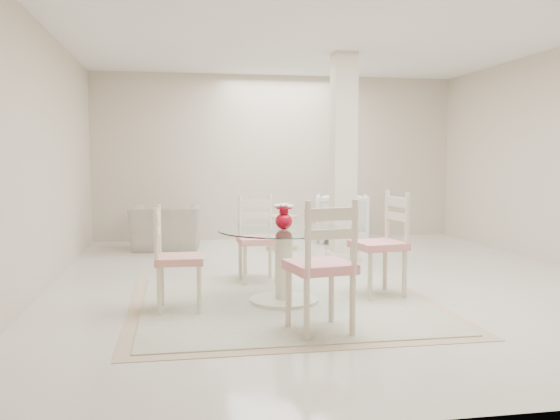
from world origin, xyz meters
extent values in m
plane|color=white|center=(0.00, 0.00, 0.00)|extent=(7.00, 7.00, 0.00)
cube|color=beige|center=(0.00, 3.50, 1.35)|extent=(6.00, 0.02, 2.70)
cube|color=beige|center=(0.00, -3.50, 1.35)|extent=(6.00, 0.02, 2.70)
cube|color=beige|center=(-3.00, 0.00, 1.35)|extent=(0.02, 7.00, 2.70)
cube|color=white|center=(0.00, 0.00, 2.70)|extent=(6.00, 7.00, 0.02)
cube|color=beige|center=(0.50, 1.30, 1.35)|extent=(0.30, 0.30, 2.70)
cube|color=tan|center=(-0.70, -0.95, 0.00)|extent=(2.80, 2.80, 0.01)
cube|color=beige|center=(-0.70, -0.95, 0.01)|extent=(2.56, 2.56, 0.01)
cylinder|color=beige|center=(-0.70, -0.95, 0.02)|extent=(0.63, 0.63, 0.05)
cylinder|color=beige|center=(-0.70, -0.95, 0.36)|extent=(0.16, 0.16, 0.64)
cylinder|color=beige|center=(-0.70, -0.95, 0.67)|extent=(0.26, 0.26, 0.03)
cylinder|color=white|center=(-0.70, -0.95, 0.68)|extent=(1.20, 1.20, 0.01)
ellipsoid|color=#AB0519|center=(-0.70, -0.95, 0.76)|extent=(0.16, 0.16, 0.15)
cylinder|color=#AB0519|center=(-0.70, -0.95, 0.86)|extent=(0.08, 0.08, 0.04)
cylinder|color=#AB0519|center=(-0.70, -0.95, 0.89)|extent=(0.14, 0.14, 0.02)
ellipsoid|color=white|center=(-0.70, -0.95, 0.91)|extent=(0.09, 0.09, 0.04)
ellipsoid|color=white|center=(-0.66, -0.93, 0.90)|extent=(0.09, 0.09, 0.04)
ellipsoid|color=white|center=(-0.75, -0.92, 0.90)|extent=(0.09, 0.09, 0.04)
cylinder|color=beige|center=(0.03, -0.69, 0.23)|extent=(0.04, 0.04, 0.47)
cylinder|color=beige|center=(0.09, -1.05, 0.23)|extent=(0.04, 0.04, 0.47)
cylinder|color=beige|center=(0.39, -0.63, 0.23)|extent=(0.04, 0.04, 0.47)
cylinder|color=beige|center=(0.45, -0.99, 0.23)|extent=(0.04, 0.04, 0.47)
cube|color=red|center=(0.24, -0.84, 0.50)|extent=(0.52, 0.52, 0.07)
cube|color=beige|center=(0.44, -0.81, 0.84)|extent=(0.11, 0.41, 0.55)
cylinder|color=beige|center=(-0.97, -0.18, 0.21)|extent=(0.04, 0.04, 0.43)
cylinder|color=beige|center=(-0.64, -0.17, 0.21)|extent=(0.04, 0.04, 0.43)
cylinder|color=beige|center=(-0.99, 0.15, 0.21)|extent=(0.04, 0.04, 0.43)
cylinder|color=beige|center=(-0.65, 0.17, 0.21)|extent=(0.04, 0.04, 0.43)
cube|color=red|center=(-0.81, -0.01, 0.46)|extent=(0.43, 0.43, 0.07)
cube|color=beige|center=(-0.82, 0.18, 0.77)|extent=(0.37, 0.06, 0.50)
cylinder|color=beige|center=(-1.49, -1.23, 0.21)|extent=(0.04, 0.04, 0.43)
cylinder|color=beige|center=(-1.47, -0.90, 0.21)|extent=(0.04, 0.04, 0.43)
cylinder|color=beige|center=(-1.82, -1.22, 0.21)|extent=(0.04, 0.04, 0.43)
cylinder|color=beige|center=(-1.81, -0.89, 0.21)|extent=(0.04, 0.04, 0.43)
cube|color=red|center=(-1.65, -1.06, 0.46)|extent=(0.42, 0.42, 0.06)
cube|color=beige|center=(-1.83, -1.05, 0.77)|extent=(0.05, 0.37, 0.50)
cylinder|color=beige|center=(-0.44, -1.68, 0.24)|extent=(0.05, 0.05, 0.48)
cylinder|color=beige|center=(-0.81, -1.74, 0.24)|extent=(0.05, 0.05, 0.48)
cylinder|color=beige|center=(-0.38, -2.05, 0.24)|extent=(0.05, 0.05, 0.48)
cylinder|color=beige|center=(-0.74, -2.11, 0.24)|extent=(0.05, 0.05, 0.48)
cube|color=red|center=(-0.59, -1.89, 0.51)|extent=(0.53, 0.53, 0.07)
cube|color=beige|center=(-0.56, -2.10, 0.86)|extent=(0.42, 0.12, 0.56)
imported|color=#A29C86|center=(-1.82, 2.57, 0.32)|extent=(1.06, 0.94, 0.64)
imported|color=white|center=(0.95, 2.92, 0.38)|extent=(1.01, 1.03, 0.77)
cylinder|color=#D1BD80|center=(-0.14, 2.32, 0.02)|extent=(0.46, 0.46, 0.04)
cylinder|color=#D1BD80|center=(-0.14, 2.32, 0.25)|extent=(0.07, 0.07, 0.44)
cylinder|color=#D1BD80|center=(-0.14, 2.32, 0.48)|extent=(0.48, 0.48, 0.03)
camera|label=1|loc=(-1.66, -6.24, 1.34)|focal=38.00mm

